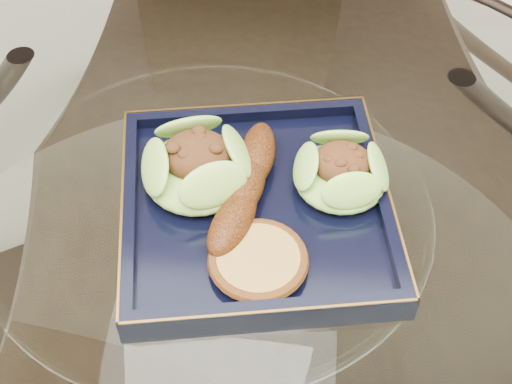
{
  "coord_description": "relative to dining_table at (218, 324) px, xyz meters",
  "views": [
    {
      "loc": [
        0.08,
        -0.42,
        1.34
      ],
      "look_at": [
        0.04,
        0.04,
        0.8
      ],
      "focal_mm": 50.0,
      "sensor_mm": 36.0,
      "label": 1
    }
  ],
  "objects": [
    {
      "name": "roasted_plantain",
      "position": [
        0.03,
        0.05,
        0.2
      ],
      "size": [
        0.07,
        0.18,
        0.03
      ],
      "primitive_type": "ellipsoid",
      "rotation": [
        0.0,
        0.0,
        1.38
      ],
      "color": "#592509",
      "rests_on": "navy_plate"
    },
    {
      "name": "crumb_patty",
      "position": [
        0.05,
        -0.04,
        0.19
      ],
      "size": [
        0.1,
        0.1,
        0.02
      ],
      "primitive_type": "cylinder",
      "rotation": [
        0.0,
        0.0,
        0.17
      ],
      "color": "#B58B3C",
      "rests_on": "navy_plate"
    },
    {
      "name": "dining_table",
      "position": [
        0.0,
        0.0,
        0.0
      ],
      "size": [
        1.13,
        1.13,
        0.77
      ],
      "color": "white",
      "rests_on": "ground"
    },
    {
      "name": "navy_plate",
      "position": [
        0.04,
        0.04,
        0.17
      ],
      "size": [
        0.31,
        0.31,
        0.02
      ],
      "primitive_type": "cube",
      "rotation": [
        0.0,
        0.0,
        0.17
      ],
      "color": "black",
      "rests_on": "dining_table"
    },
    {
      "name": "dining_chair",
      "position": [
        0.03,
        0.42,
        -0.04
      ],
      "size": [
        0.45,
        0.45,
        0.99
      ],
      "rotation": [
        0.0,
        0.0,
        0.05
      ],
      "color": "black",
      "rests_on": "ground"
    },
    {
      "name": "lettuce_wrap_left",
      "position": [
        -0.02,
        0.06,
        0.2
      ],
      "size": [
        0.12,
        0.12,
        0.04
      ],
      "primitive_type": "ellipsoid",
      "rotation": [
        0.0,
        0.0,
        -0.02
      ],
      "color": "#5E9B2D",
      "rests_on": "navy_plate"
    },
    {
      "name": "lettuce_wrap_right",
      "position": [
        0.13,
        0.07,
        0.2
      ],
      "size": [
        0.12,
        0.12,
        0.03
      ],
      "primitive_type": "ellipsoid",
      "rotation": [
        0.0,
        0.0,
        -0.28
      ],
      "color": "#66A730",
      "rests_on": "navy_plate"
    }
  ]
}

